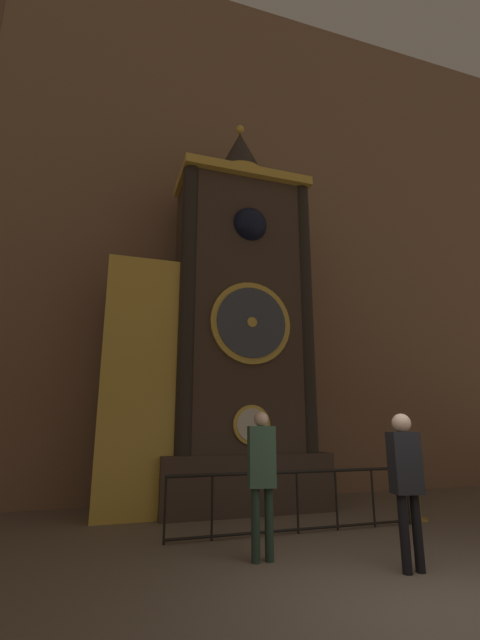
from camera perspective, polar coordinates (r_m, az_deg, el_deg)
name	(u,v)px	position (r m, az deg, el deg)	size (l,w,h in m)	color
ground_plane	(461,615)	(4.99, 27.41, -31.55)	(28.00, 28.00, 0.00)	brown
cathedral_back_wall	(235,217)	(11.73, -0.60, 13.56)	(24.00, 0.32, 14.06)	#846047
clock_tower	(222,334)	(9.17, -2.41, -1.84)	(4.54, 1.82, 8.83)	#423328
railing_fence	(297,498)	(7.33, 7.65, -22.42)	(4.18, 0.05, 0.93)	black
visitor_near	(262,469)	(5.80, 2.91, -19.28)	(0.37, 0.27, 1.80)	#213427
visitor_far	(406,473)	(5.75, 21.22, -18.49)	(0.37, 0.27, 1.77)	black
stanchion_post	(418,499)	(8.82, 22.65, -21.19)	(0.28, 0.28, 1.06)	#B28E33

